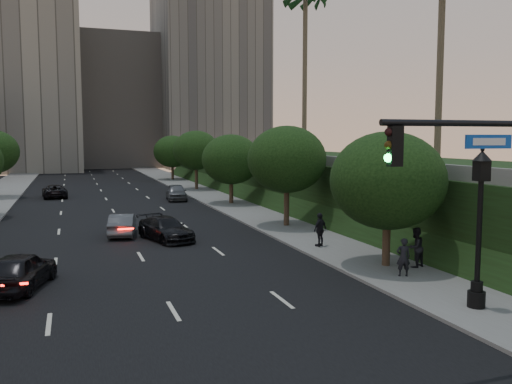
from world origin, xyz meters
name	(u,v)px	position (x,y,z in m)	size (l,w,h in m)	color
ground	(209,371)	(0.00, 0.00, 0.00)	(160.00, 160.00, 0.00)	black
road_surface	(115,214)	(0.00, 30.00, 0.01)	(16.00, 140.00, 0.02)	black
sidewalk_right	(241,208)	(10.25, 30.00, 0.07)	(4.50, 140.00, 0.15)	slate
embankment	(376,183)	(22.00, 28.00, 2.00)	(18.00, 90.00, 4.00)	black
parapet_wall	(286,157)	(13.50, 28.00, 4.35)	(0.35, 90.00, 0.70)	slate
office_block_left	(2,80)	(-14.00, 92.00, 16.00)	(26.00, 20.00, 32.00)	gray
office_block_mid	(116,103)	(6.00, 102.00, 13.00)	(22.00, 18.00, 26.00)	gray
office_block_right	(208,78)	(24.00, 96.00, 18.00)	(20.00, 22.00, 36.00)	slate
tree_right_a	(388,181)	(10.30, 8.00, 4.02)	(5.20, 5.20, 6.24)	#38281C
tree_right_b	(287,159)	(10.30, 20.00, 4.52)	(5.20, 5.20, 6.74)	#38281C
tree_right_c	(231,159)	(10.30, 33.00, 4.02)	(5.20, 5.20, 6.24)	#38281C
tree_right_d	(196,150)	(10.30, 47.00, 4.52)	(5.20, 5.20, 6.74)	#38281C
tree_right_e	(172,151)	(10.30, 62.00, 4.02)	(5.20, 5.20, 6.24)	#38281C
street_lamp	(479,236)	(9.86, 1.67, 2.63)	(0.64, 0.64, 5.62)	black
sedan_near_left	(20,271)	(-5.20, 9.70, 0.76)	(1.79, 4.44, 1.51)	black
sedan_mid_left	(122,225)	(-0.30, 20.41, 0.68)	(1.44, 4.14, 1.36)	#4E5054
sedan_far_left	(55,191)	(-4.74, 43.93, 0.66)	(2.19, 4.76, 1.32)	black
sedan_near_right	(166,229)	(1.93, 18.02, 0.68)	(1.90, 4.67, 1.36)	black
sedan_far_right	(176,192)	(6.28, 37.89, 0.77)	(1.82, 4.53, 1.54)	#56595D
pedestrian_a	(403,257)	(9.90, 6.07, 0.96)	(0.59, 0.39, 1.62)	black
pedestrian_b	(415,247)	(11.34, 7.26, 1.05)	(0.87, 0.68, 1.80)	black
pedestrian_c	(320,230)	(9.36, 12.93, 1.05)	(1.05, 0.44, 1.80)	black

